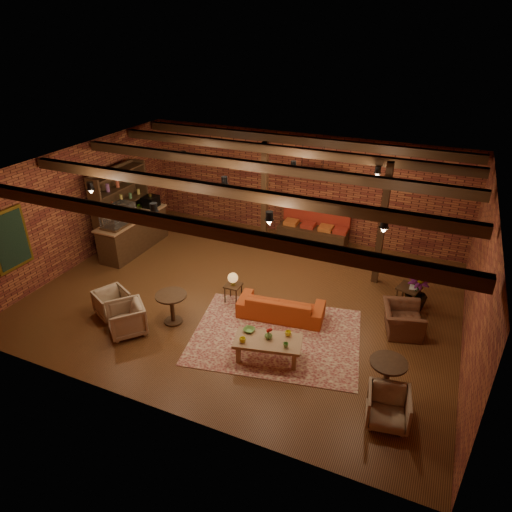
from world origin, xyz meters
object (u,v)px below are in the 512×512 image
at_px(side_table_lamp, 233,280).
at_px(round_table_right, 387,373).
at_px(round_table_left, 172,304).
at_px(armchair_right, 403,316).
at_px(plant_tall, 423,257).
at_px(coffee_table, 267,342).
at_px(armchair_far, 388,406).
at_px(armchair_b, 126,317).
at_px(sofa, 281,306).
at_px(side_table_book, 409,289).
at_px(armchair_a, 112,302).

bearing_deg(side_table_lamp, round_table_right, -23.52).
relative_size(round_table_left, armchair_right, 0.77).
bearing_deg(plant_tall, coffee_table, -129.60).
xyz_separation_m(side_table_lamp, armchair_far, (4.05, -2.32, -0.24)).
xyz_separation_m(armchair_b, plant_tall, (5.66, 3.49, 0.99)).
bearing_deg(side_table_lamp, coffee_table, -45.85).
height_order(round_table_left, armchair_b, armchair_b).
bearing_deg(plant_tall, sofa, -150.46).
xyz_separation_m(side_table_lamp, armchair_right, (3.92, 0.40, -0.18)).
bearing_deg(coffee_table, plant_tall, 50.40).
relative_size(armchair_right, side_table_book, 1.55).
xyz_separation_m(armchair_b, armchair_right, (5.50, 2.45, 0.03)).
xyz_separation_m(side_table_lamp, plant_tall, (4.08, 1.45, 0.78)).
bearing_deg(armchair_a, sofa, -40.85).
distance_m(armchair_right, side_table_book, 1.05).
bearing_deg(round_table_right, side_table_lamp, 156.48).
distance_m(coffee_table, armchair_a, 3.86).
height_order(side_table_lamp, armchair_b, side_table_lamp).
distance_m(armchair_a, armchair_far, 6.39).
relative_size(sofa, armchair_right, 2.08).
height_order(armchair_b, round_table_right, round_table_right).
height_order(armchair_b, side_table_book, armchair_b).
xyz_separation_m(sofa, side_table_lamp, (-1.29, 0.13, 0.31)).
xyz_separation_m(round_table_left, plant_tall, (4.96, 2.76, 0.88)).
relative_size(armchair_a, armchair_right, 0.74).
distance_m(armchair_a, plant_tall, 7.17).
xyz_separation_m(armchair_a, plant_tall, (6.39, 3.09, 1.03)).
bearing_deg(round_table_right, coffee_table, 177.58).
relative_size(sofa, armchair_far, 2.74).
distance_m(armchair_b, plant_tall, 6.72).
relative_size(side_table_lamp, armchair_b, 1.01).
height_order(side_table_lamp, round_table_left, side_table_lamp).
height_order(sofa, round_table_right, round_table_right).
xyz_separation_m(armchair_right, armchair_far, (0.14, -2.72, -0.06)).
bearing_deg(plant_tall, round_table_left, -150.85).
height_order(coffee_table, side_table_book, coffee_table).
distance_m(coffee_table, armchair_far, 2.60).
bearing_deg(coffee_table, armchair_b, -172.02).
bearing_deg(plant_tall, armchair_far, -90.40).
bearing_deg(side_table_book, sofa, -148.72).
relative_size(coffee_table, armchair_far, 2.04).
bearing_deg(armchair_a, armchair_right, -45.41).
bearing_deg(armchair_b, side_table_book, 74.52).
relative_size(coffee_table, plant_tall, 0.53).
height_order(coffee_table, round_table_left, round_table_left).
height_order(side_table_lamp, side_table_book, side_table_lamp).
bearing_deg(armchair_a, armchair_far, -69.66).
bearing_deg(side_table_lamp, armchair_far, -29.73).
bearing_deg(round_table_left, side_table_lamp, 56.35).
distance_m(armchair_right, armchair_far, 2.72).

